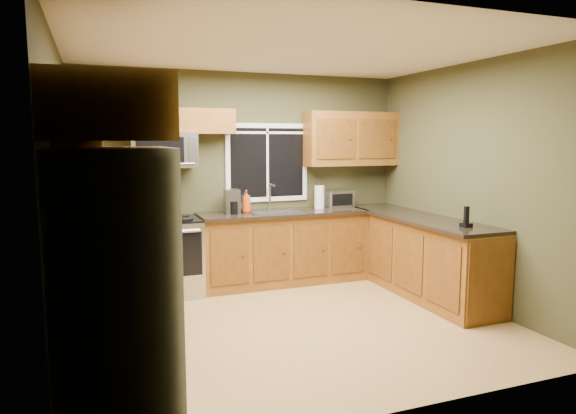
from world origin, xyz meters
TOP-DOWN VIEW (x-y plane):
  - floor at (0.00, 0.00)m, footprint 4.20×4.20m
  - ceiling at (0.00, 0.00)m, footprint 4.20×4.20m
  - back_wall at (0.00, 1.80)m, footprint 4.20×0.00m
  - front_wall at (0.00, -1.80)m, footprint 4.20×0.00m
  - left_wall at (-2.10, 0.00)m, footprint 0.00×3.60m
  - right_wall at (2.10, 0.00)m, footprint 0.00×3.60m
  - window at (0.30, 1.78)m, footprint 1.12×0.03m
  - base_cabinets_left at (-1.80, 0.48)m, footprint 0.60×2.65m
  - countertop_left at (-1.78, 0.48)m, footprint 0.65×2.65m
  - base_cabinets_back at (0.42, 1.50)m, footprint 2.17×0.60m
  - countertop_back at (0.42, 1.48)m, footprint 2.17×0.65m
  - base_cabinets_peninsula at (1.80, 0.54)m, footprint 0.60×2.52m
  - countertop_peninsula at (1.78, 0.55)m, footprint 0.65×2.50m
  - upper_cabinets_left at (-1.94, 0.48)m, footprint 0.33×2.65m
  - upper_cabinets_back_left at (-0.85, 1.64)m, footprint 1.30×0.33m
  - upper_cabinets_back_right at (1.45, 1.64)m, footprint 1.30×0.33m
  - upper_cabinet_over_fridge at (-1.74, -1.30)m, footprint 0.72×0.90m
  - refrigerator at (-1.74, -1.30)m, footprint 0.74×0.90m
  - range at (-1.05, 1.47)m, footprint 0.76×0.69m
  - microwave at (-1.05, 1.61)m, footprint 0.76×0.41m
  - sink at (0.30, 1.49)m, footprint 0.60×0.42m
  - toaster_oven at (1.26, 1.62)m, footprint 0.40×0.32m
  - coffee_maker at (-0.24, 1.53)m, footprint 0.20×0.26m
  - kettle at (-0.05, 1.65)m, footprint 0.17×0.17m
  - paper_towel_roll at (0.96, 1.58)m, footprint 0.15×0.15m
  - soap_bottle_a at (-0.07, 1.52)m, footprint 0.15×0.15m
  - soap_bottle_c at (-0.19, 1.65)m, footprint 0.17×0.17m
  - cordless_phone at (1.79, -0.32)m, footprint 0.10×0.10m

SIDE VIEW (x-z plane):
  - floor at x=0.00m, z-range 0.00..0.00m
  - base_cabinets_peninsula at x=1.80m, z-range 0.00..0.90m
  - base_cabinets_left at x=-1.80m, z-range 0.00..0.90m
  - base_cabinets_back at x=0.42m, z-range 0.00..0.90m
  - range at x=-1.05m, z-range 0.00..0.94m
  - refrigerator at x=-1.74m, z-range 0.00..1.80m
  - countertop_left at x=-1.78m, z-range 0.90..0.94m
  - countertop_back at x=0.42m, z-range 0.90..0.94m
  - countertop_peninsula at x=1.78m, z-range 0.90..0.94m
  - sink at x=0.30m, z-range 0.77..1.13m
  - cordless_phone at x=1.79m, z-range 0.90..1.11m
  - soap_bottle_c at x=-0.19m, z-range 0.94..1.12m
  - toaster_oven at x=1.26m, z-range 0.94..1.17m
  - kettle at x=-0.05m, z-range 0.93..1.19m
  - coffee_maker at x=-0.24m, z-range 0.93..1.23m
  - soap_bottle_a at x=-0.07m, z-range 0.94..1.22m
  - paper_towel_roll at x=0.96m, z-range 0.92..1.26m
  - back_wall at x=0.00m, z-range -0.75..3.45m
  - front_wall at x=0.00m, z-range -0.75..3.45m
  - left_wall at x=-2.10m, z-range -0.45..3.15m
  - right_wall at x=2.10m, z-range -0.45..3.15m
  - window at x=0.30m, z-range 1.04..2.06m
  - microwave at x=-1.05m, z-range 1.52..1.94m
  - upper_cabinets_left at x=-1.94m, z-range 1.50..2.22m
  - upper_cabinets_back_right at x=1.45m, z-range 1.50..2.22m
  - upper_cabinet_over_fridge at x=-1.74m, z-range 1.84..2.22m
  - upper_cabinets_back_left at x=-0.85m, z-range 1.92..2.22m
  - ceiling at x=0.00m, z-range 2.70..2.70m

